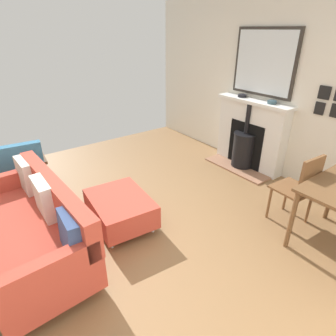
{
  "coord_description": "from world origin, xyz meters",
  "views": [
    {
      "loc": [
        0.93,
        2.47,
        2.11
      ],
      "look_at": [
        -0.89,
        0.01,
        0.57
      ],
      "focal_mm": 29.83,
      "sensor_mm": 36.0,
      "label": 1
    }
  ],
  "objects_px": {
    "dining_chair_near_fireplace": "(301,186)",
    "armchair_accent": "(19,165)",
    "sofa": "(32,228)",
    "mantel_bowl_near": "(242,95)",
    "mantel_bowl_far": "(272,102)",
    "ottoman": "(120,208)",
    "fireplace": "(249,138)"
  },
  "relations": [
    {
      "from": "ottoman",
      "to": "dining_chair_near_fireplace",
      "type": "relative_size",
      "value": 0.98
    },
    {
      "from": "mantel_bowl_far",
      "to": "armchair_accent",
      "type": "xyz_separation_m",
      "value": [
        3.26,
        -1.54,
        -0.68
      ]
    },
    {
      "from": "ottoman",
      "to": "armchair_accent",
      "type": "distance_m",
      "value": 1.62
    },
    {
      "from": "fireplace",
      "to": "mantel_bowl_near",
      "type": "relative_size",
      "value": 9.31
    },
    {
      "from": "fireplace",
      "to": "ottoman",
      "type": "height_order",
      "value": "fireplace"
    },
    {
      "from": "fireplace",
      "to": "sofa",
      "type": "distance_m",
      "value": 3.42
    },
    {
      "from": "dining_chair_near_fireplace",
      "to": "mantel_bowl_far",
      "type": "bearing_deg",
      "value": -127.81
    },
    {
      "from": "sofa",
      "to": "armchair_accent",
      "type": "bearing_deg",
      "value": -97.32
    },
    {
      "from": "sofa",
      "to": "dining_chair_near_fireplace",
      "type": "bearing_deg",
      "value": 154.03
    },
    {
      "from": "mantel_bowl_near",
      "to": "mantel_bowl_far",
      "type": "relative_size",
      "value": 1.05
    },
    {
      "from": "dining_chair_near_fireplace",
      "to": "armchair_accent",
      "type": "bearing_deg",
      "value": -47.35
    },
    {
      "from": "sofa",
      "to": "armchair_accent",
      "type": "distance_m",
      "value": 1.38
    },
    {
      "from": "mantel_bowl_far",
      "to": "dining_chair_near_fireplace",
      "type": "bearing_deg",
      "value": 52.19
    },
    {
      "from": "mantel_bowl_near",
      "to": "armchair_accent",
      "type": "relative_size",
      "value": 0.17
    },
    {
      "from": "sofa",
      "to": "armchair_accent",
      "type": "height_order",
      "value": "armchair_accent"
    },
    {
      "from": "mantel_bowl_far",
      "to": "dining_chair_near_fireplace",
      "type": "xyz_separation_m",
      "value": [
        0.84,
        1.09,
        -0.62
      ]
    },
    {
      "from": "armchair_accent",
      "to": "dining_chair_near_fireplace",
      "type": "height_order",
      "value": "dining_chair_near_fireplace"
    },
    {
      "from": "armchair_accent",
      "to": "dining_chair_near_fireplace",
      "type": "xyz_separation_m",
      "value": [
        -2.42,
        2.63,
        0.06
      ]
    },
    {
      "from": "dining_chair_near_fireplace",
      "to": "mantel_bowl_near",
      "type": "bearing_deg",
      "value": -117.14
    },
    {
      "from": "mantel_bowl_near",
      "to": "armchair_accent",
      "type": "bearing_deg",
      "value": -16.79
    },
    {
      "from": "ottoman",
      "to": "armchair_accent",
      "type": "relative_size",
      "value": 1.07
    },
    {
      "from": "mantel_bowl_near",
      "to": "mantel_bowl_far",
      "type": "distance_m",
      "value": 0.56
    },
    {
      "from": "armchair_accent",
      "to": "dining_chair_near_fireplace",
      "type": "relative_size",
      "value": 0.91
    },
    {
      "from": "dining_chair_near_fireplace",
      "to": "ottoman",
      "type": "bearing_deg",
      "value": -36.36
    },
    {
      "from": "armchair_accent",
      "to": "fireplace",
      "type": "bearing_deg",
      "value": 159.0
    },
    {
      "from": "fireplace",
      "to": "mantel_bowl_near",
      "type": "height_order",
      "value": "mantel_bowl_near"
    },
    {
      "from": "ottoman",
      "to": "dining_chair_near_fireplace",
      "type": "distance_m",
      "value": 2.08
    },
    {
      "from": "fireplace",
      "to": "armchair_accent",
      "type": "bearing_deg",
      "value": -21.0
    },
    {
      "from": "mantel_bowl_far",
      "to": "fireplace",
      "type": "bearing_deg",
      "value": -84.91
    },
    {
      "from": "mantel_bowl_far",
      "to": "dining_chair_near_fireplace",
      "type": "distance_m",
      "value": 1.51
    },
    {
      "from": "fireplace",
      "to": "ottoman",
      "type": "distance_m",
      "value": 2.49
    },
    {
      "from": "mantel_bowl_near",
      "to": "dining_chair_near_fireplace",
      "type": "xyz_separation_m",
      "value": [
        0.84,
        1.64,
        -0.62
      ]
    }
  ]
}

